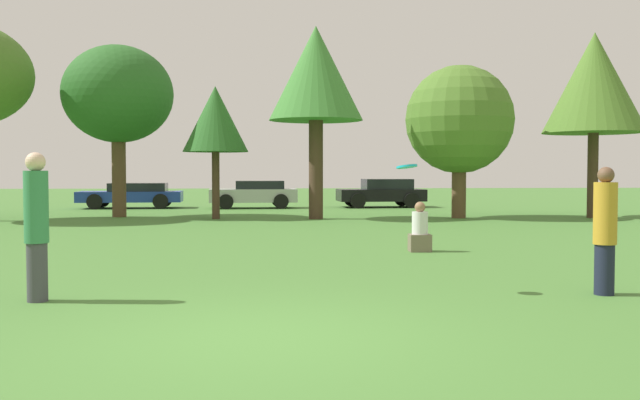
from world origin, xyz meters
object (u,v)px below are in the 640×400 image
at_px(bystander_sitting, 420,231).
at_px(tree_5, 594,84).
at_px(parked_car_blue, 133,194).
at_px(person_thrower, 36,224).
at_px(tree_1, 118,95).
at_px(parked_car_silver, 254,193).
at_px(tree_2, 215,120).
at_px(frisbee, 407,167).
at_px(tree_3, 316,75).
at_px(person_catcher, 605,230).
at_px(tree_4, 459,120).
at_px(parked_car_black, 382,192).

relative_size(bystander_sitting, tree_5, 0.16).
bearing_deg(parked_car_blue, person_thrower, 95.11).
xyz_separation_m(person_thrower, bystander_sitting, (5.97, 5.11, -0.56)).
xyz_separation_m(tree_1, parked_car_blue, (-0.72, 6.02, -3.74)).
bearing_deg(parked_car_silver, parked_car_blue, -6.74).
relative_size(tree_2, parked_car_silver, 1.16).
bearing_deg(parked_car_blue, parked_car_silver, 173.26).
height_order(frisbee, tree_3, tree_3).
height_order(person_catcher, tree_4, tree_4).
bearing_deg(bystander_sitting, parked_car_blue, 117.94).
relative_size(frisbee, tree_1, 0.05).
distance_m(parked_car_blue, parked_car_black, 11.22).
xyz_separation_m(parked_car_blue, parked_car_silver, (5.41, -0.34, 0.04)).
distance_m(person_thrower, person_catcher, 7.38).
bearing_deg(parked_car_black, bystander_sitting, 80.42).
distance_m(bystander_sitting, tree_1, 14.78).
height_order(frisbee, tree_4, tree_4).
height_order(tree_1, tree_5, tree_5).
xyz_separation_m(person_catcher, tree_5, (6.84, 14.95, 3.85)).
relative_size(person_thrower, parked_car_black, 0.47).
xyz_separation_m(tree_3, tree_5, (9.78, -0.06, -0.20)).
bearing_deg(tree_1, bystander_sitting, -53.21).
bearing_deg(frisbee, tree_4, 72.37).
distance_m(frisbee, tree_3, 15.04).
bearing_deg(parked_car_blue, bystander_sitting, 114.80).
height_order(tree_3, tree_4, tree_3).
distance_m(tree_2, parked_car_blue, 8.91).
relative_size(tree_1, tree_3, 0.93).
xyz_separation_m(tree_2, parked_car_blue, (-4.27, 7.31, -2.79)).
bearing_deg(person_catcher, tree_1, -58.90).
height_order(tree_2, tree_5, tree_5).
xyz_separation_m(person_thrower, tree_1, (-2.55, 16.51, 3.38)).
bearing_deg(tree_4, person_catcher, -97.92).
xyz_separation_m(person_thrower, tree_2, (1.00, 15.23, 2.42)).
height_order(parked_car_blue, parked_car_black, parked_car_black).
distance_m(person_catcher, frisbee, 2.76).
relative_size(tree_2, parked_car_black, 1.14).
relative_size(bystander_sitting, tree_2, 0.22).
bearing_deg(frisbee, bystander_sitting, 75.93).
relative_size(tree_3, tree_4, 1.24).
xyz_separation_m(bystander_sitting, tree_3, (-1.53, 9.89, 4.50)).
xyz_separation_m(frisbee, tree_4, (4.71, 14.83, 1.72)).
xyz_separation_m(tree_1, tree_2, (3.55, -1.29, -0.96)).
bearing_deg(person_catcher, parked_car_blue, -64.63).
distance_m(bystander_sitting, tree_3, 10.97).
bearing_deg(person_catcher, bystander_sitting, -74.60).
distance_m(frisbee, parked_car_black, 22.54).
distance_m(tree_4, parked_car_black, 8.10).
xyz_separation_m(bystander_sitting, tree_2, (-4.97, 10.12, 2.99)).
bearing_deg(person_catcher, frisbee, -6.96).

